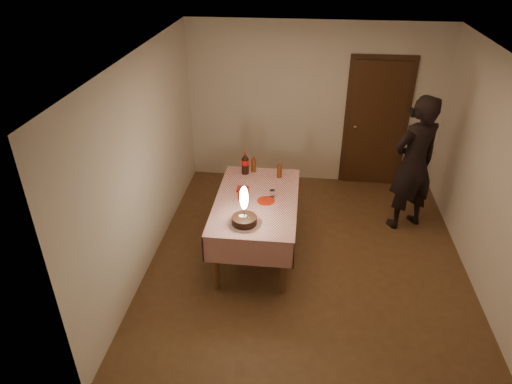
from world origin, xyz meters
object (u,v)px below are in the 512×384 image
at_px(birthday_cake, 244,215).
at_px(amber_bottle_right, 280,169).
at_px(amber_bottle_left, 254,164).
at_px(dining_table, 256,207).
at_px(red_cup, 241,196).
at_px(clear_cup, 272,193).
at_px(cola_bottle, 245,163).
at_px(photographer, 413,164).
at_px(red_plate, 266,201).

xyz_separation_m(birthday_cake, amber_bottle_right, (0.32, 1.16, 0.00)).
distance_m(birthday_cake, amber_bottle_left, 1.29).
height_order(dining_table, red_cup, red_cup).
relative_size(clear_cup, cola_bottle, 0.28).
xyz_separation_m(red_cup, amber_bottle_right, (0.43, 0.65, 0.07)).
relative_size(cola_bottle, photographer, 0.16).
bearing_deg(cola_bottle, amber_bottle_left, 31.07).
relative_size(birthday_cake, clear_cup, 5.42).
xyz_separation_m(red_plate, cola_bottle, (-0.35, 0.71, 0.15)).
xyz_separation_m(red_plate, red_cup, (-0.31, -0.00, 0.05)).
relative_size(clear_cup, photographer, 0.05).
bearing_deg(red_plate, amber_bottle_left, 107.51).
xyz_separation_m(dining_table, red_plate, (0.12, -0.04, 0.11)).
height_order(red_plate, photographer, photographer).
xyz_separation_m(dining_table, amber_bottle_right, (0.24, 0.61, 0.23)).
height_order(dining_table, clear_cup, clear_cup).
xyz_separation_m(red_plate, photographer, (1.92, 0.93, 0.15)).
xyz_separation_m(birthday_cake, photographer, (2.12, 1.45, 0.04)).
relative_size(dining_table, clear_cup, 19.11).
bearing_deg(clear_cup, cola_bottle, 125.75).
xyz_separation_m(dining_table, clear_cup, (0.19, 0.09, 0.15)).
bearing_deg(red_cup, cola_bottle, 93.42).
relative_size(red_cup, clear_cup, 1.11).
distance_m(dining_table, photographer, 2.24).
xyz_separation_m(birthday_cake, red_cup, (-0.11, 0.52, -0.06)).
bearing_deg(red_plate, birthday_cake, -111.02).
xyz_separation_m(red_plate, clear_cup, (0.07, 0.12, 0.04)).
bearing_deg(amber_bottle_right, photographer, 9.00).
bearing_deg(amber_bottle_left, cola_bottle, -148.93).
bearing_deg(red_cup, dining_table, 10.76).
height_order(dining_table, photographer, photographer).
bearing_deg(photographer, red_plate, -154.10).
relative_size(red_plate, photographer, 0.11).
bearing_deg(photographer, dining_table, -156.30).
bearing_deg(cola_bottle, amber_bottle_right, -7.28).
relative_size(red_plate, red_cup, 2.20).
bearing_deg(clear_cup, photographer, 23.60).
bearing_deg(amber_bottle_right, red_plate, -100.54).
distance_m(birthday_cake, photographer, 2.56).
xyz_separation_m(clear_cup, amber_bottle_left, (-0.31, 0.65, 0.07)).
xyz_separation_m(clear_cup, amber_bottle_right, (0.05, 0.52, 0.07)).
bearing_deg(dining_table, red_cup, -169.24).
bearing_deg(amber_bottle_right, red_cup, -123.68).
xyz_separation_m(red_cup, clear_cup, (0.38, 0.12, -0.01)).
bearing_deg(photographer, amber_bottle_left, -175.81).
bearing_deg(photographer, red_cup, -157.32).
bearing_deg(amber_bottle_left, amber_bottle_right, -19.12).
height_order(dining_table, amber_bottle_left, amber_bottle_left).
distance_m(dining_table, cola_bottle, 0.76).
xyz_separation_m(dining_table, cola_bottle, (-0.23, 0.67, 0.26)).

